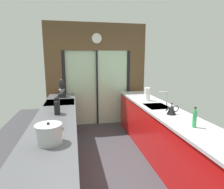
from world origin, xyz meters
TOP-DOWN VIEW (x-y plane):
  - ground_plane at (0.00, 0.60)m, footprint 5.04×7.60m
  - back_wall_unit at (0.00, 2.40)m, footprint 2.64×0.12m
  - left_counter_run at (-0.91, 0.13)m, footprint 0.62×3.80m
  - right_counter_run at (0.91, 0.30)m, footprint 0.62×3.80m
  - sink_faucet at (1.06, 0.55)m, footprint 0.19×0.02m
  - oven_range at (-0.91, 1.25)m, footprint 0.60×0.60m
  - mixing_bowl at (-0.89, -0.30)m, footprint 0.20×0.20m
  - knife_block at (-0.89, 0.38)m, footprint 0.08×0.14m
  - stand_mixer at (-0.89, 1.79)m, footprint 0.17×0.27m
  - stock_pot at (-0.89, -0.70)m, footprint 0.28×0.28m
  - kettle at (0.89, -0.00)m, footprint 0.23×0.15m
  - soap_bottle at (0.89, -0.59)m, footprint 0.05×0.05m
  - paper_towel_roll at (0.89, 1.03)m, footprint 0.13×0.13m

SIDE VIEW (x-z plane):
  - ground_plane at x=0.00m, z-range -0.02..0.00m
  - oven_range at x=-0.91m, z-range 0.00..0.92m
  - right_counter_run at x=0.91m, z-range 0.00..0.92m
  - left_counter_run at x=-0.91m, z-range 0.01..0.93m
  - mixing_bowl at x=-0.89m, z-range 0.92..1.00m
  - kettle at x=0.89m, z-range 0.91..1.10m
  - stock_pot at x=-0.89m, z-range 0.91..1.14m
  - knife_block at x=-0.89m, z-range 0.88..1.18m
  - soap_bottle at x=0.89m, z-range 0.90..1.17m
  - paper_towel_roll at x=0.89m, z-range 0.90..1.21m
  - stand_mixer at x=-0.89m, z-range 0.87..1.29m
  - sink_faucet at x=1.06m, z-range 0.96..1.24m
  - back_wall_unit at x=0.00m, z-range 0.17..2.87m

